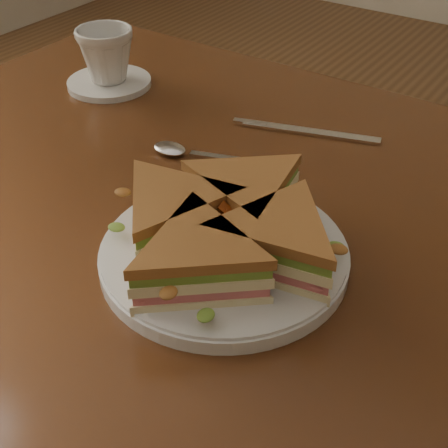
# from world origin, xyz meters

# --- Properties ---
(table) EXTENTS (1.20, 0.80, 0.75)m
(table) POSITION_xyz_m (0.00, 0.00, 0.65)
(table) COLOR #371B0C
(table) RESTS_ON ground
(plate) EXTENTS (0.27, 0.27, 0.02)m
(plate) POSITION_xyz_m (0.03, -0.10, 0.76)
(plate) COLOR white
(plate) RESTS_ON table
(sandwich_wedges) EXTENTS (0.30, 0.30, 0.06)m
(sandwich_wedges) POSITION_xyz_m (0.03, -0.10, 0.80)
(sandwich_wedges) COLOR #FCEEBA
(sandwich_wedges) RESTS_ON plate
(crisps_mound) EXTENTS (0.09, 0.09, 0.05)m
(crisps_mound) POSITION_xyz_m (0.03, -0.10, 0.79)
(crisps_mound) COLOR #B24916
(crisps_mound) RESTS_ON plate
(spoon) EXTENTS (0.18, 0.07, 0.01)m
(spoon) POSITION_xyz_m (-0.14, 0.05, 0.75)
(spoon) COLOR silver
(spoon) RESTS_ON table
(knife) EXTENTS (0.21, 0.08, 0.00)m
(knife) POSITION_xyz_m (-0.04, 0.20, 0.75)
(knife) COLOR silver
(knife) RESTS_ON table
(saucer) EXTENTS (0.14, 0.14, 0.01)m
(saucer) POSITION_xyz_m (-0.38, 0.16, 0.76)
(saucer) COLOR white
(saucer) RESTS_ON table
(coffee_cup) EXTENTS (0.11, 0.11, 0.09)m
(coffee_cup) POSITION_xyz_m (-0.38, 0.16, 0.80)
(coffee_cup) COLOR white
(coffee_cup) RESTS_ON saucer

